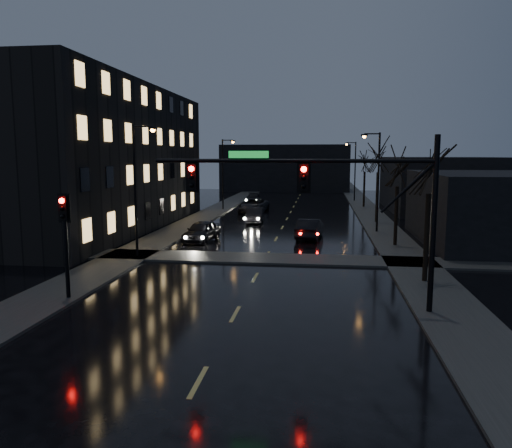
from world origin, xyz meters
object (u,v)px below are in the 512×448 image
(oncoming_car_a, at_px, (202,231))
(oncoming_car_d, at_px, (253,199))
(oncoming_car_b, at_px, (255,215))
(oncoming_car_c, at_px, (253,205))
(lead_car, at_px, (310,229))

(oncoming_car_a, relative_size, oncoming_car_d, 0.97)
(oncoming_car_b, bearing_deg, oncoming_car_d, 94.52)
(oncoming_car_b, relative_size, oncoming_car_d, 0.91)
(oncoming_car_c, xyz_separation_m, lead_car, (6.53, -16.65, -0.01))
(oncoming_car_a, relative_size, oncoming_car_b, 1.07)
(oncoming_car_d, bearing_deg, oncoming_car_c, -87.02)
(oncoming_car_a, distance_m, lead_car, 8.10)
(lead_car, bearing_deg, oncoming_car_a, 23.36)
(oncoming_car_b, height_order, lead_car, lead_car)
(oncoming_car_a, height_order, oncoming_car_b, oncoming_car_a)
(oncoming_car_a, distance_m, oncoming_car_b, 10.94)
(oncoming_car_c, distance_m, oncoming_car_d, 9.93)
(oncoming_car_c, height_order, oncoming_car_d, oncoming_car_c)
(oncoming_car_b, xyz_separation_m, lead_car, (5.28, -8.32, 0.07))
(oncoming_car_a, xyz_separation_m, oncoming_car_d, (-0.14, 28.82, -0.09))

